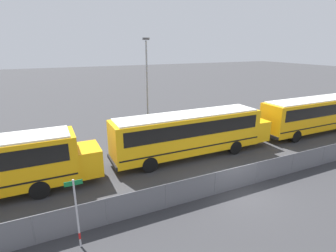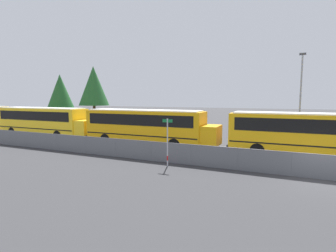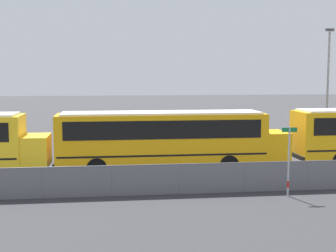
{
  "view_description": "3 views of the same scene",
  "coord_description": "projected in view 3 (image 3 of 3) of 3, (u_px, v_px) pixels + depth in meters",
  "views": [
    {
      "loc": [
        -9.55,
        -10.77,
        8.18
      ],
      "look_at": [
        -1.9,
        5.47,
        2.64
      ],
      "focal_mm": 28.0,
      "sensor_mm": 36.0,
      "label": 1
    },
    {
      "loc": [
        -2.05,
        -16.42,
        4.53
      ],
      "look_at": [
        -11.29,
        4.24,
        2.07
      ],
      "focal_mm": 28.0,
      "sensor_mm": 36.0,
      "label": 2
    },
    {
      "loc": [
        -16.91,
        -20.79,
        5.5
      ],
      "look_at": [
        -13.64,
        5.81,
        2.51
      ],
      "focal_mm": 50.0,
      "sensor_mm": 36.0,
      "label": 3
    }
  ],
  "objects": [
    {
      "name": "school_bus_2",
      "position": [
        167.0,
        136.0,
        26.14
      ],
      "size": [
        13.05,
        2.5,
        3.41
      ],
      "color": "orange",
      "rests_on": "ground_plane"
    },
    {
      "name": "street_sign",
      "position": [
        289.0,
        160.0,
        20.96
      ],
      "size": [
        0.7,
        0.09,
        3.17
      ],
      "color": "#B7B7BC",
      "rests_on": "ground_plane"
    },
    {
      "name": "light_pole",
      "position": [
        328.0,
        83.0,
        35.03
      ],
      "size": [
        0.6,
        0.24,
        8.85
      ],
      "color": "gray",
      "rests_on": "ground_plane"
    }
  ]
}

